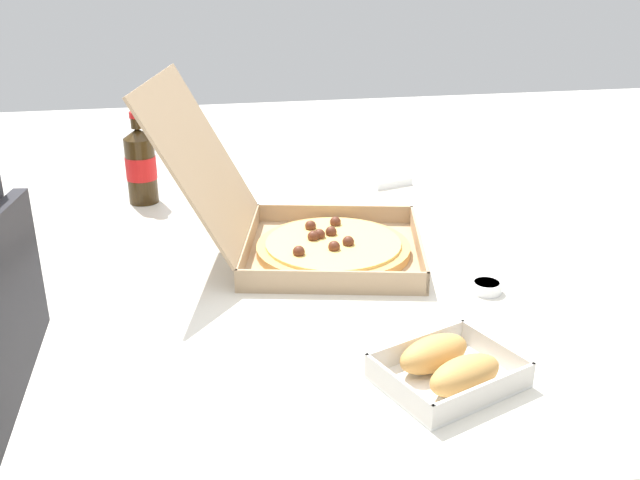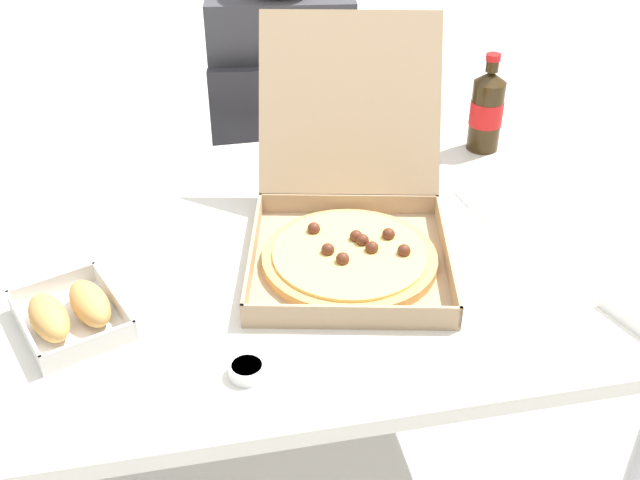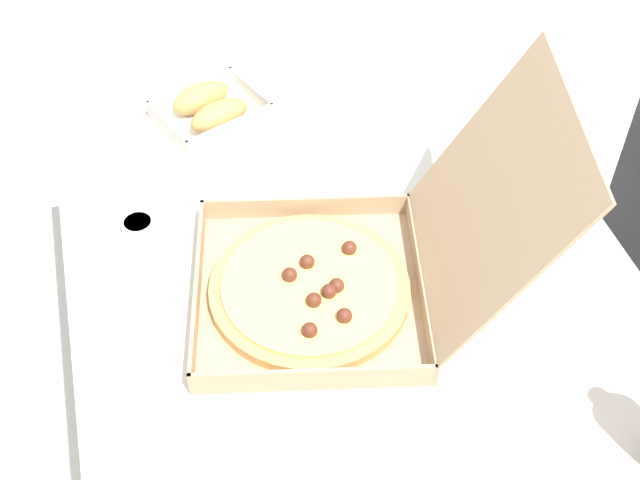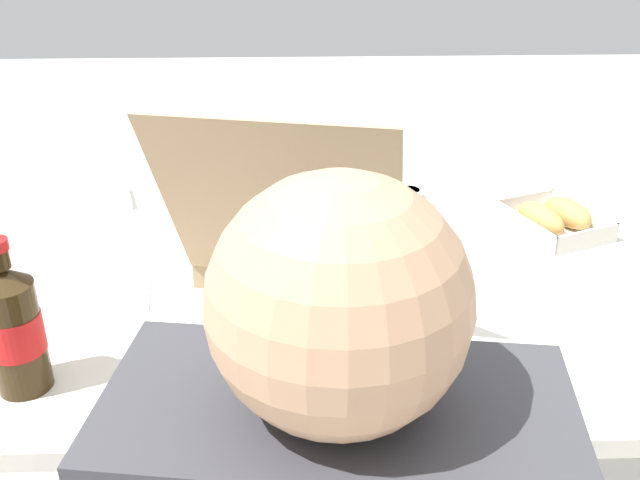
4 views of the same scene
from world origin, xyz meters
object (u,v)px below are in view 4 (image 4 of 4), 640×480
(bread_side_box, at_px, (554,218))
(paper_menu, at_px, (87,293))
(dipping_sauce_cup, at_px, (409,193))
(pizza_box_open, at_px, (309,238))
(napkin_pile, at_px, (104,200))
(cola_bottle, at_px, (14,328))

(bread_side_box, bearing_deg, paper_menu, 14.31)
(paper_menu, height_order, dipping_sauce_cup, dipping_sauce_cup)
(bread_side_box, height_order, paper_menu, bread_side_box)
(pizza_box_open, height_order, bread_side_box, pizza_box_open)
(paper_menu, relative_size, napkin_pile, 1.91)
(pizza_box_open, relative_size, dipping_sauce_cup, 10.45)
(cola_bottle, height_order, paper_menu, cola_bottle)
(pizza_box_open, xyz_separation_m, dipping_sauce_cup, (-0.22, -0.29, -0.04))
(dipping_sauce_cup, bearing_deg, bread_side_box, 147.09)
(pizza_box_open, relative_size, bread_side_box, 2.52)
(pizza_box_open, bearing_deg, paper_menu, 15.20)
(pizza_box_open, relative_size, cola_bottle, 2.61)
(napkin_pile, bearing_deg, dipping_sauce_cup, -179.00)
(paper_menu, height_order, napkin_pile, napkin_pile)
(pizza_box_open, height_order, dipping_sauce_cup, pizza_box_open)
(bread_side_box, relative_size, dipping_sauce_cup, 4.14)
(cola_bottle, height_order, dipping_sauce_cup, cola_bottle)
(pizza_box_open, distance_m, bread_side_box, 0.50)
(bread_side_box, bearing_deg, dipping_sauce_cup, -32.91)
(pizza_box_open, bearing_deg, napkin_pile, -32.26)
(paper_menu, bearing_deg, cola_bottle, 78.18)
(pizza_box_open, xyz_separation_m, paper_menu, (0.38, 0.10, -0.05))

